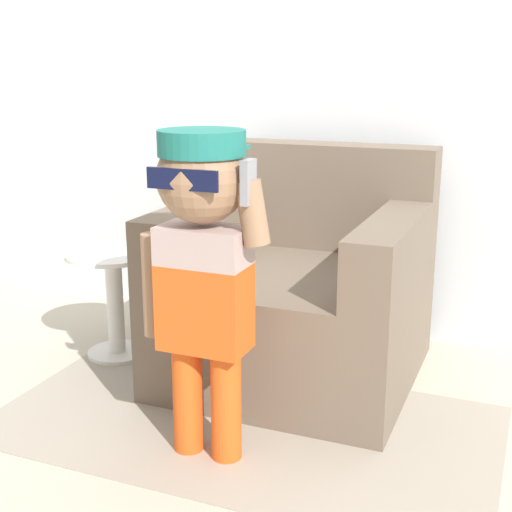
% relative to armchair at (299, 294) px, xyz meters
% --- Properties ---
extents(ground_plane, '(10.00, 10.00, 0.00)m').
position_rel_armchair_xyz_m(ground_plane, '(-0.21, -0.26, -0.33)').
color(ground_plane, '#BCB29E').
extents(wall_back, '(10.00, 0.05, 2.60)m').
position_rel_armchair_xyz_m(wall_back, '(-0.21, 0.57, 0.97)').
color(wall_back, silver).
rests_on(wall_back, ground_plane).
extents(armchair, '(0.95, 0.96, 0.91)m').
position_rel_armchair_xyz_m(armchair, '(0.00, 0.00, 0.00)').
color(armchair, '#6B5B4C').
rests_on(armchair, ground_plane).
extents(person_child, '(0.43, 0.32, 1.06)m').
position_rel_armchair_xyz_m(person_child, '(-0.06, -0.74, 0.37)').
color(person_child, '#E05119').
rests_on(person_child, ground_plane).
extents(side_table, '(0.40, 0.40, 0.47)m').
position_rel_armchair_xyz_m(side_table, '(-0.79, -0.15, -0.05)').
color(side_table, white).
rests_on(side_table, ground_plane).
extents(rug, '(1.77, 0.97, 0.01)m').
position_rel_armchair_xyz_m(rug, '(-0.03, -0.51, -0.33)').
color(rug, '#9E9384').
rests_on(rug, ground_plane).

